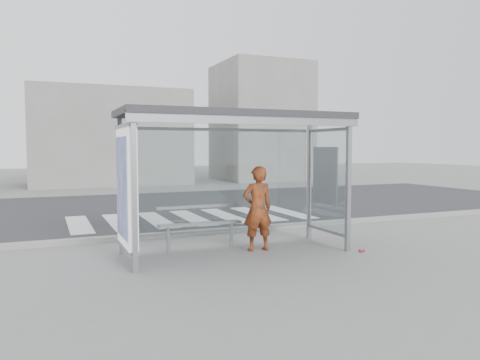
{
  "coord_description": "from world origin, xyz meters",
  "views": [
    {
      "loc": [
        -3.28,
        -8.0,
        1.97
      ],
      "look_at": [
        0.16,
        0.2,
        1.35
      ],
      "focal_mm": 35.0,
      "sensor_mm": 36.0,
      "label": 1
    }
  ],
  "objects_px": {
    "person": "(258,209)",
    "soda_can": "(362,250)",
    "bench": "(200,223)",
    "bus_shelter": "(216,147)"
  },
  "relations": [
    {
      "from": "person",
      "to": "soda_can",
      "type": "height_order",
      "value": "person"
    },
    {
      "from": "bench",
      "to": "soda_can",
      "type": "distance_m",
      "value": 3.12
    },
    {
      "from": "person",
      "to": "soda_can",
      "type": "relative_size",
      "value": 14.03
    },
    {
      "from": "bus_shelter",
      "to": "person",
      "type": "height_order",
      "value": "bus_shelter"
    },
    {
      "from": "person",
      "to": "soda_can",
      "type": "xyz_separation_m",
      "value": [
        1.76,
        -0.89,
        -0.78
      ]
    },
    {
      "from": "person",
      "to": "bench",
      "type": "relative_size",
      "value": 0.99
    },
    {
      "from": "bus_shelter",
      "to": "bench",
      "type": "distance_m",
      "value": 1.56
    },
    {
      "from": "bench",
      "to": "soda_can",
      "type": "height_order",
      "value": "bench"
    },
    {
      "from": "bus_shelter",
      "to": "bench",
      "type": "xyz_separation_m",
      "value": [
        -0.16,
        0.47,
        -1.48
      ]
    },
    {
      "from": "person",
      "to": "soda_can",
      "type": "bearing_deg",
      "value": 155.74
    }
  ]
}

